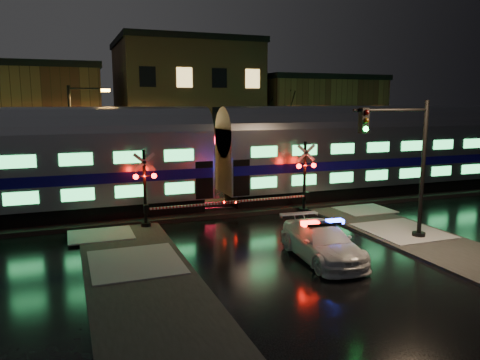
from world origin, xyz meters
The scene contains 13 objects.
ground centered at (0.00, 0.00, 0.00)m, with size 120.00×120.00×0.00m, color black.
ballast centered at (0.00, 5.00, 0.12)m, with size 90.00×4.20×0.24m, color black.
sidewalk_left centered at (-6.50, -6.00, 0.06)m, with size 4.00×20.00×0.12m, color #2D2D2D.
sidewalk_right centered at (6.50, -6.00, 0.06)m, with size 4.00×20.00×0.12m, color #2D2D2D.
building_left centered at (-13.00, 22.00, 4.50)m, with size 14.00×10.00×9.00m, color brown.
building_mid centered at (2.00, 22.50, 5.75)m, with size 12.00×11.00×11.50m, color brown.
building_right centered at (15.00, 22.00, 4.25)m, with size 12.00×10.00×8.50m, color brown.
train centered at (-0.63, 5.00, 3.38)m, with size 51.00×3.12×5.92m.
police_car centered at (0.78, -5.00, 0.75)m, with size 2.44×5.27×1.66m.
crossing_signal_right centered at (3.58, 2.31, 1.74)m, with size 5.93×0.66×4.20m.
crossing_signal_left centered at (-4.83, 2.30, 1.67)m, with size 5.72×0.65×4.05m.
traffic_light centered at (5.57, -4.09, 3.46)m, with size 4.20×0.73×6.50m.
streetlight centered at (-8.21, 9.00, 4.26)m, with size 2.47×0.26×7.39m.
Camera 1 is at (-8.86, -21.09, 6.41)m, focal length 35.00 mm.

